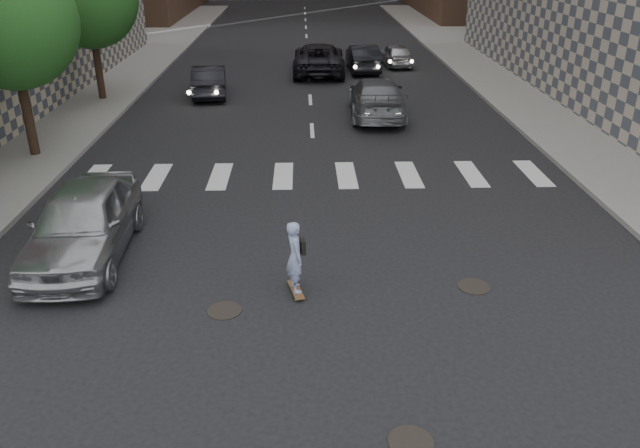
% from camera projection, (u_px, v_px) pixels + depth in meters
% --- Properties ---
extents(ground, '(160.00, 160.00, 0.00)m').
position_uv_depth(ground, '(325.00, 345.00, 11.60)').
color(ground, black).
rests_on(ground, ground).
extents(sidewalk_left, '(13.00, 80.00, 0.15)m').
position_uv_depth(sidewalk_left, '(2.00, 95.00, 29.32)').
color(sidewalk_left, gray).
rests_on(sidewalk_left, ground).
extents(sidewalk_right, '(13.00, 80.00, 0.15)m').
position_uv_depth(sidewalk_right, '(610.00, 91.00, 30.08)').
color(sidewalk_right, gray).
rests_on(sidewalk_right, ground).
extents(tree_b, '(4.20, 4.20, 6.60)m').
position_uv_depth(tree_b, '(11.00, 15.00, 19.49)').
color(tree_b, '#382619').
rests_on(tree_b, sidewalk_left).
extents(manhole_a, '(0.70, 0.70, 0.02)m').
position_uv_depth(manhole_a, '(411.00, 442.00, 9.36)').
color(manhole_a, black).
rests_on(manhole_a, ground).
extents(manhole_b, '(0.70, 0.70, 0.02)m').
position_uv_depth(manhole_b, '(224.00, 311.00, 12.63)').
color(manhole_b, black).
rests_on(manhole_b, ground).
extents(manhole_c, '(0.70, 0.70, 0.02)m').
position_uv_depth(manhole_c, '(474.00, 287.00, 13.50)').
color(manhole_c, black).
rests_on(manhole_c, ground).
extents(skateboarder, '(0.50, 0.86, 1.66)m').
position_uv_depth(skateboarder, '(295.00, 257.00, 12.92)').
color(skateboarder, brown).
rests_on(skateboarder, ground).
extents(silver_sedan, '(2.21, 5.11, 1.72)m').
position_uv_depth(silver_sedan, '(83.00, 222.00, 14.48)').
color(silver_sedan, '#A8AAAF').
rests_on(silver_sedan, ground).
extents(traffic_car_a, '(1.97, 4.45, 1.42)m').
position_uv_depth(traffic_car_a, '(209.00, 80.00, 29.30)').
color(traffic_car_a, black).
rests_on(traffic_car_a, ground).
extents(traffic_car_b, '(2.45, 5.58, 1.59)m').
position_uv_depth(traffic_car_b, '(377.00, 97.00, 25.89)').
color(traffic_car_b, slate).
rests_on(traffic_car_b, ground).
extents(traffic_car_c, '(2.83, 5.90, 1.62)m').
position_uv_depth(traffic_car_c, '(319.00, 58.00, 33.95)').
color(traffic_car_c, black).
rests_on(traffic_car_c, ground).
extents(traffic_car_d, '(1.94, 3.88, 1.27)m').
position_uv_depth(traffic_car_d, '(395.00, 55.00, 36.05)').
color(traffic_car_d, '#AFB3B7').
rests_on(traffic_car_d, ground).
extents(traffic_car_e, '(1.69, 4.45, 1.45)m').
position_uv_depth(traffic_car_e, '(363.00, 58.00, 34.60)').
color(traffic_car_e, black).
rests_on(traffic_car_e, ground).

